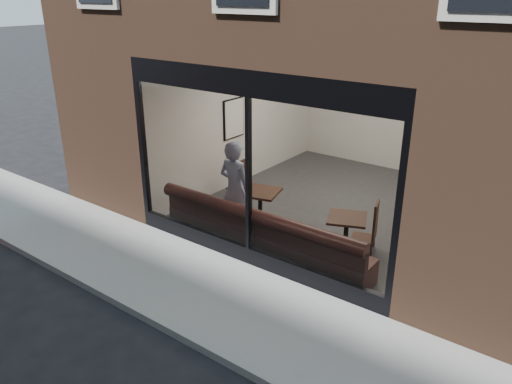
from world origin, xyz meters
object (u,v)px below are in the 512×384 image
Objects in this scene: banquette at (263,242)px; cafe_chair_right at (363,238)px; cafe_chair_left at (239,188)px; person at (235,190)px; cafe_table_left at (260,192)px; cafe_table_right at (347,218)px.

cafe_chair_right is (1.33, 1.12, 0.01)m from banquette.
banquette is at bearing 140.16° from cafe_chair_left.
cafe_chair_right is at bearing 171.91° from cafe_chair_left.
banquette is 2.55m from cafe_chair_left.
cafe_chair_right is (3.22, -0.58, 0.00)m from cafe_chair_left.
banquette is 2.18× the size of person.
cafe_table_left is at bearing 146.07° from cafe_chair_left.
person reaches higher than cafe_chair_left.
cafe_table_right is at bearing 54.53° from cafe_chair_right.
banquette is at bearing -148.48° from cafe_table_right.
cafe_table_left reaches higher than cafe_table_right.
person reaches higher than cafe_table_right.
person is (-0.82, 0.25, 0.69)m from banquette.
cafe_chair_left and cafe_chair_right have the same top height.
cafe_table_left is 2.07m from cafe_chair_right.
person is 4.62× the size of cafe_chair_right.
banquette reaches higher than cafe_chair_right.
cafe_table_left is 1.08× the size of cafe_table_right.
cafe_table_right is (1.19, 0.73, 0.52)m from banquette.
banquette is 6.37× the size of cafe_table_right.
cafe_chair_left is (-1.24, 0.90, -0.50)m from cafe_table_left.
cafe_chair_right is (2.14, 0.87, -0.68)m from person.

